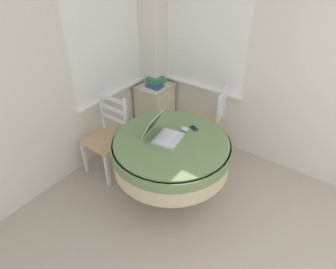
{
  "coord_description": "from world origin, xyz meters",
  "views": [
    {
      "loc": [
        -1.16,
        0.73,
        2.52
      ],
      "look_at": [
        0.96,
        2.26,
        0.68
      ],
      "focal_mm": 32.0,
      "sensor_mm": 36.0,
      "label": 1
    }
  ],
  "objects_px": {
    "corner_cabinet": "(155,107)",
    "storage_box": "(155,81)",
    "computer_mouse": "(184,129)",
    "cell_phone": "(194,128)",
    "book_on_cabinet": "(155,86)",
    "dining_chair_near_right_window": "(209,124)",
    "laptop": "(163,133)",
    "dining_chair_near_back_window": "(108,137)",
    "round_dining_table": "(171,152)"
  },
  "relations": [
    {
      "from": "cell_phone",
      "to": "storage_box",
      "type": "bearing_deg",
      "value": 57.02
    },
    {
      "from": "book_on_cabinet",
      "to": "dining_chair_near_back_window",
      "type": "bearing_deg",
      "value": -176.74
    },
    {
      "from": "computer_mouse",
      "to": "book_on_cabinet",
      "type": "distance_m",
      "value": 1.17
    },
    {
      "from": "computer_mouse",
      "to": "dining_chair_near_right_window",
      "type": "distance_m",
      "value": 0.74
    },
    {
      "from": "round_dining_table",
      "to": "dining_chair_near_back_window",
      "type": "relative_size",
      "value": 1.24
    },
    {
      "from": "corner_cabinet",
      "to": "storage_box",
      "type": "height_order",
      "value": "storage_box"
    },
    {
      "from": "computer_mouse",
      "to": "cell_phone",
      "type": "bearing_deg",
      "value": -30.33
    },
    {
      "from": "storage_box",
      "to": "round_dining_table",
      "type": "bearing_deg",
      "value": -135.6
    },
    {
      "from": "laptop",
      "to": "storage_box",
      "type": "xyz_separation_m",
      "value": [
        0.99,
        0.86,
        -0.04
      ]
    },
    {
      "from": "cell_phone",
      "to": "book_on_cabinet",
      "type": "xyz_separation_m",
      "value": [
        0.6,
        0.99,
        -0.04
      ]
    },
    {
      "from": "cell_phone",
      "to": "dining_chair_near_back_window",
      "type": "bearing_deg",
      "value": 112.42
    },
    {
      "from": "corner_cabinet",
      "to": "storage_box",
      "type": "distance_m",
      "value": 0.41
    },
    {
      "from": "computer_mouse",
      "to": "dining_chair_near_back_window",
      "type": "bearing_deg",
      "value": 108.17
    },
    {
      "from": "corner_cabinet",
      "to": "book_on_cabinet",
      "type": "distance_m",
      "value": 0.37
    },
    {
      "from": "laptop",
      "to": "dining_chair_near_back_window",
      "type": "bearing_deg",
      "value": 94.82
    },
    {
      "from": "round_dining_table",
      "to": "laptop",
      "type": "height_order",
      "value": "laptop"
    },
    {
      "from": "book_on_cabinet",
      "to": "corner_cabinet",
      "type": "bearing_deg",
      "value": 40.95
    },
    {
      "from": "storage_box",
      "to": "dining_chair_near_right_window",
      "type": "bearing_deg",
      "value": -96.38
    },
    {
      "from": "round_dining_table",
      "to": "dining_chair_near_right_window",
      "type": "height_order",
      "value": "dining_chair_near_right_window"
    },
    {
      "from": "cell_phone",
      "to": "book_on_cabinet",
      "type": "height_order",
      "value": "cell_phone"
    },
    {
      "from": "dining_chair_near_right_window",
      "to": "corner_cabinet",
      "type": "height_order",
      "value": "dining_chair_near_right_window"
    },
    {
      "from": "round_dining_table",
      "to": "storage_box",
      "type": "height_order",
      "value": "storage_box"
    },
    {
      "from": "corner_cabinet",
      "to": "book_on_cabinet",
      "type": "xyz_separation_m",
      "value": [
        -0.05,
        -0.04,
        0.37
      ]
    },
    {
      "from": "corner_cabinet",
      "to": "round_dining_table",
      "type": "bearing_deg",
      "value": -134.99
    },
    {
      "from": "round_dining_table",
      "to": "dining_chair_near_back_window",
      "type": "distance_m",
      "value": 0.88
    },
    {
      "from": "laptop",
      "to": "book_on_cabinet",
      "type": "relative_size",
      "value": 1.95
    },
    {
      "from": "dining_chair_near_right_window",
      "to": "book_on_cabinet",
      "type": "relative_size",
      "value": 4.76
    },
    {
      "from": "computer_mouse",
      "to": "dining_chair_near_back_window",
      "type": "distance_m",
      "value": 0.97
    },
    {
      "from": "dining_chair_near_back_window",
      "to": "round_dining_table",
      "type": "bearing_deg",
      "value": -85.08
    },
    {
      "from": "round_dining_table",
      "to": "corner_cabinet",
      "type": "bearing_deg",
      "value": 45.01
    },
    {
      "from": "cell_phone",
      "to": "storage_box",
      "type": "height_order",
      "value": "storage_box"
    },
    {
      "from": "dining_chair_near_right_window",
      "to": "dining_chair_near_back_window",
      "type": "bearing_deg",
      "value": 139.45
    },
    {
      "from": "dining_chair_near_back_window",
      "to": "storage_box",
      "type": "xyz_separation_m",
      "value": [
        1.06,
        0.1,
        0.3
      ]
    },
    {
      "from": "dining_chair_near_back_window",
      "to": "dining_chair_near_right_window",
      "type": "relative_size",
      "value": 1.0
    },
    {
      "from": "laptop",
      "to": "corner_cabinet",
      "type": "height_order",
      "value": "laptop"
    },
    {
      "from": "dining_chair_near_right_window",
      "to": "storage_box",
      "type": "distance_m",
      "value": 0.97
    },
    {
      "from": "storage_box",
      "to": "corner_cabinet",
      "type": "bearing_deg",
      "value": -179.76
    },
    {
      "from": "cell_phone",
      "to": "computer_mouse",
      "type": "bearing_deg",
      "value": 149.67
    },
    {
      "from": "cell_phone",
      "to": "dining_chair_near_right_window",
      "type": "bearing_deg",
      "value": 11.79
    },
    {
      "from": "dining_chair_near_right_window",
      "to": "corner_cabinet",
      "type": "bearing_deg",
      "value": 84.9
    },
    {
      "from": "round_dining_table",
      "to": "dining_chair_near_back_window",
      "type": "xyz_separation_m",
      "value": [
        -0.07,
        0.86,
        -0.14
      ]
    },
    {
      "from": "round_dining_table",
      "to": "storage_box",
      "type": "distance_m",
      "value": 1.38
    },
    {
      "from": "dining_chair_near_back_window",
      "to": "book_on_cabinet",
      "type": "height_order",
      "value": "dining_chair_near_back_window"
    },
    {
      "from": "computer_mouse",
      "to": "laptop",
      "type": "bearing_deg",
      "value": 153.08
    },
    {
      "from": "computer_mouse",
      "to": "cell_phone",
      "type": "distance_m",
      "value": 0.11
    },
    {
      "from": "dining_chair_near_back_window",
      "to": "computer_mouse",
      "type": "bearing_deg",
      "value": -71.83
    },
    {
      "from": "laptop",
      "to": "computer_mouse",
      "type": "relative_size",
      "value": 4.23
    },
    {
      "from": "dining_chair_near_back_window",
      "to": "laptop",
      "type": "bearing_deg",
      "value": -85.18
    },
    {
      "from": "computer_mouse",
      "to": "storage_box",
      "type": "height_order",
      "value": "storage_box"
    },
    {
      "from": "computer_mouse",
      "to": "corner_cabinet",
      "type": "distance_m",
      "value": 1.3
    }
  ]
}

